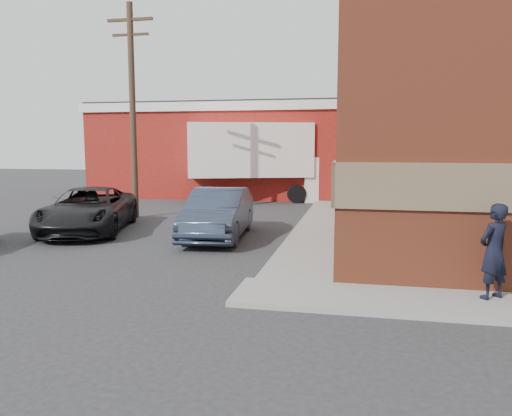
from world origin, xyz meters
The scene contains 8 objects.
ground centered at (0.00, 0.00, 0.00)m, with size 90.00×90.00×0.00m, color #28282B.
sidewalk_west centered at (0.60, 9.00, 0.06)m, with size 1.80×18.00×0.12m, color gray.
warehouse centered at (-6.00, 20.00, 2.81)m, with size 16.30×8.30×5.60m.
utility_pole centered at (-7.50, 9.00, 4.75)m, with size 2.00×0.26×9.00m.
man centered at (4.66, -0.51, 1.08)m, with size 0.70×0.46×1.92m, color black.
sedan centered at (-2.66, 5.18, 0.84)m, with size 1.78×5.10×1.68m, color #343F56.
suv_a centered at (-7.63, 5.38, 0.80)m, with size 2.66×5.76×1.60m, color black.
box_truck centered at (-3.20, 16.27, 2.48)m, with size 9.07×5.21×4.30m.
Camera 1 is at (2.03, -10.96, 3.20)m, focal length 35.00 mm.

